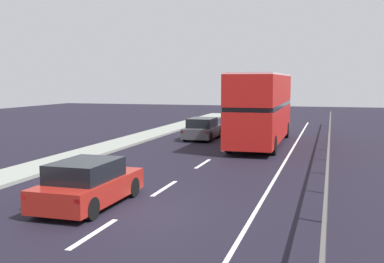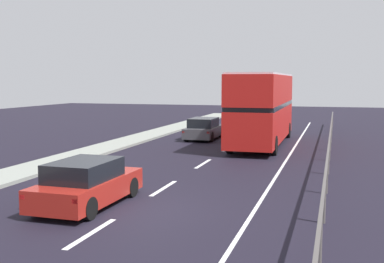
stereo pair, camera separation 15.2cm
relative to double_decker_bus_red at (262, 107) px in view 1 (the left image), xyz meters
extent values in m
cube|color=black|center=(-1.61, -15.52, -2.30)|extent=(75.74, 120.00, 0.10)
cube|color=silver|center=(-1.61, -17.80, -2.25)|extent=(0.16, 2.48, 0.01)
cube|color=silver|center=(-1.61, -12.57, -2.25)|extent=(0.16, 2.48, 0.01)
cube|color=silver|center=(-1.61, -7.33, -2.25)|extent=(0.16, 2.48, 0.01)
cube|color=silver|center=(-1.61, -2.09, -2.25)|extent=(0.16, 2.48, 0.01)
cube|color=silver|center=(-1.61, 3.14, -2.25)|extent=(0.16, 2.48, 0.01)
cube|color=silver|center=(-1.61, 8.38, -2.25)|extent=(0.16, 2.48, 0.01)
cube|color=silver|center=(-1.61, 13.62, -2.25)|extent=(0.16, 2.48, 0.01)
cube|color=silver|center=(1.93, -6.52, -2.25)|extent=(0.12, 46.00, 0.01)
cube|color=#504B48|center=(3.89, -6.52, -1.14)|extent=(0.08, 42.00, 0.08)
cylinder|color=#504B48|center=(3.89, -18.77, -1.69)|extent=(0.10, 0.10, 1.11)
cylinder|color=#504B48|center=(3.89, -15.27, -1.69)|extent=(0.10, 0.10, 1.11)
cylinder|color=#504B48|center=(3.89, -11.77, -1.69)|extent=(0.10, 0.10, 1.11)
cylinder|color=#504B48|center=(3.89, -8.27, -1.69)|extent=(0.10, 0.10, 1.11)
cylinder|color=#504B48|center=(3.89, -4.77, -1.69)|extent=(0.10, 0.10, 1.11)
cylinder|color=#504B48|center=(3.89, -1.27, -1.69)|extent=(0.10, 0.10, 1.11)
cylinder|color=#504B48|center=(3.89, 2.23, -1.69)|extent=(0.10, 0.10, 1.11)
cylinder|color=#504B48|center=(3.89, 5.73, -1.69)|extent=(0.10, 0.10, 1.11)
cylinder|color=#504B48|center=(3.89, 9.23, -1.69)|extent=(0.10, 0.10, 1.11)
cylinder|color=#504B48|center=(3.89, 12.73, -1.69)|extent=(0.10, 0.10, 1.11)
cube|color=red|center=(0.00, -0.01, -0.95)|extent=(2.56, 10.89, 1.89)
cube|color=black|center=(0.00, -0.01, 0.11)|extent=(2.58, 10.45, 0.24)
cube|color=red|center=(0.00, -0.01, 1.04)|extent=(2.56, 10.89, 1.61)
cube|color=silver|center=(0.00, -0.01, 1.89)|extent=(2.51, 10.67, 0.10)
cube|color=black|center=(-0.03, 5.41, -0.86)|extent=(2.25, 0.05, 1.32)
cube|color=yellow|center=(-0.03, 5.41, 1.44)|extent=(1.50, 0.05, 0.28)
cylinder|color=black|center=(-1.17, 4.02, -1.75)|extent=(0.29, 1.00, 1.00)
cylinder|color=black|center=(1.12, 4.04, -1.75)|extent=(0.29, 1.00, 1.00)
cylinder|color=black|center=(-1.12, -3.85, -1.75)|extent=(0.29, 1.00, 1.00)
cylinder|color=black|center=(1.17, -3.84, -1.75)|extent=(0.29, 1.00, 1.00)
cube|color=maroon|center=(-3.02, -15.41, -1.74)|extent=(1.85, 4.18, 0.66)
cube|color=black|center=(-3.02, -15.61, -1.12)|extent=(1.61, 2.30, 0.56)
cube|color=red|center=(-3.84, -17.44, -1.57)|extent=(0.16, 0.06, 0.12)
cube|color=red|center=(-2.25, -17.46, -1.57)|extent=(0.16, 0.06, 0.12)
cylinder|color=black|center=(-3.81, -14.02, -1.93)|extent=(0.21, 0.64, 0.64)
cylinder|color=black|center=(-2.18, -14.04, -1.93)|extent=(0.21, 0.64, 0.64)
cylinder|color=black|center=(-3.85, -16.77, -1.93)|extent=(0.21, 0.64, 0.64)
cylinder|color=black|center=(-2.22, -16.79, -1.93)|extent=(0.21, 0.64, 0.64)
cube|color=#47474C|center=(-4.03, 1.69, -1.75)|extent=(1.81, 4.14, 0.63)
cube|color=black|center=(-4.03, 1.49, -1.15)|extent=(1.58, 2.28, 0.58)
cube|color=red|center=(-4.80, -0.35, -1.60)|extent=(0.16, 0.06, 0.12)
cube|color=red|center=(-3.23, -0.34, -1.60)|extent=(0.16, 0.06, 0.12)
cylinder|color=black|center=(-4.85, 3.05, -1.93)|extent=(0.21, 0.64, 0.64)
cylinder|color=black|center=(-3.23, 3.06, -1.93)|extent=(0.21, 0.64, 0.64)
cylinder|color=black|center=(-4.83, 0.32, -1.93)|extent=(0.21, 0.64, 0.64)
cylinder|color=black|center=(-3.21, 0.33, -1.93)|extent=(0.21, 0.64, 0.64)
camera|label=1|loc=(3.96, -28.19, 1.51)|focal=44.80mm
camera|label=2|loc=(4.11, -28.14, 1.51)|focal=44.80mm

